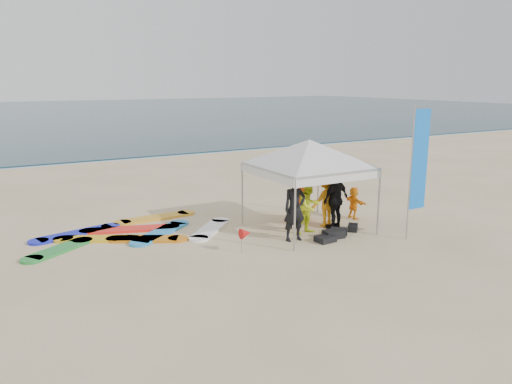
{
  "coord_description": "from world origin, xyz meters",
  "views": [
    {
      "loc": [
        -6.1,
        -9.24,
        4.26
      ],
      "look_at": [
        0.63,
        2.6,
        1.2
      ],
      "focal_mm": 35.0,
      "sensor_mm": 36.0,
      "label": 1
    }
  ],
  "objects": [
    {
      "name": "shoreline_foam",
      "position": [
        0.0,
        18.2,
        0.0
      ],
      "size": [
        160.0,
        1.2,
        0.01
      ],
      "primitive_type": "cube",
      "color": "silver",
      "rests_on": "ground"
    },
    {
      "name": "person_orange_a",
      "position": [
        2.78,
        2.2,
        0.79
      ],
      "size": [
        1.05,
        0.62,
        1.59
      ],
      "primitive_type": "imported",
      "rotation": [
        0.0,
        0.0,
        3.18
      ],
      "color": "orange",
      "rests_on": "ground"
    },
    {
      "name": "ocean",
      "position": [
        0.0,
        60.0,
        0.04
      ],
      "size": [
        160.0,
        84.0,
        0.08
      ],
      "primitive_type": "cube",
      "color": "#0C2633",
      "rests_on": "ground"
    },
    {
      "name": "person_seated",
      "position": [
        4.07,
        2.43,
        0.51
      ],
      "size": [
        0.34,
        0.95,
        1.01
      ],
      "primitive_type": "imported",
      "rotation": [
        0.0,
        0.0,
        1.53
      ],
      "color": "orange",
      "rests_on": "ground"
    },
    {
      "name": "ground",
      "position": [
        0.0,
        0.0,
        0.0
      ],
      "size": [
        120.0,
        120.0,
        0.0
      ],
      "primitive_type": "plane",
      "color": "beige",
      "rests_on": "ground"
    },
    {
      "name": "marker_pennant",
      "position": [
        -0.4,
        1.32,
        0.49
      ],
      "size": [
        0.28,
        0.28,
        0.64
      ],
      "color": "#A5A5A8",
      "rests_on": "ground"
    },
    {
      "name": "gear_pile",
      "position": [
        2.37,
        1.18,
        0.1
      ],
      "size": [
        1.77,
        0.83,
        0.22
      ],
      "color": "black",
      "rests_on": "ground"
    },
    {
      "name": "person_black_b",
      "position": [
        2.89,
        1.88,
        0.88
      ],
      "size": [
        1.1,
        0.67,
        1.76
      ],
      "primitive_type": "imported",
      "rotation": [
        0.0,
        0.0,
        3.39
      ],
      "color": "black",
      "rests_on": "ground"
    },
    {
      "name": "surfboard_spread",
      "position": [
        -2.48,
        4.28,
        0.04
      ],
      "size": [
        5.78,
        3.15,
        0.07
      ],
      "color": "white",
      "rests_on": "ground"
    },
    {
      "name": "person_black_a",
      "position": [
        1.21,
        1.52,
        0.89
      ],
      "size": [
        0.68,
        0.48,
        1.78
      ],
      "primitive_type": "imported",
      "rotation": [
        0.0,
        0.0,
        -0.08
      ],
      "color": "black",
      "rests_on": "ground"
    },
    {
      "name": "person_orange_b",
      "position": [
        2.57,
        3.09,
        0.8
      ],
      "size": [
        0.93,
        0.82,
        1.59
      ],
      "primitive_type": "imported",
      "rotation": [
        0.0,
        0.0,
        3.65
      ],
      "color": "#EA4C14",
      "rests_on": "ground"
    },
    {
      "name": "canopy_tent",
      "position": [
        2.14,
        2.2,
        2.61
      ],
      "size": [
        3.98,
        3.98,
        3.0
      ],
      "color": "#A5A5A8",
      "rests_on": "ground"
    },
    {
      "name": "feather_flag",
      "position": [
        4.21,
        0.08,
        2.14
      ],
      "size": [
        0.61,
        0.04,
        3.63
      ],
      "color": "#A5A5A8",
      "rests_on": "ground"
    },
    {
      "name": "person_yellow",
      "position": [
        1.92,
        1.85,
        0.79
      ],
      "size": [
        0.86,
        0.72,
        1.59
      ],
      "primitive_type": "imported",
      "rotation": [
        0.0,
        0.0,
        0.17
      ],
      "color": "#D0E01F",
      "rests_on": "ground"
    }
  ]
}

